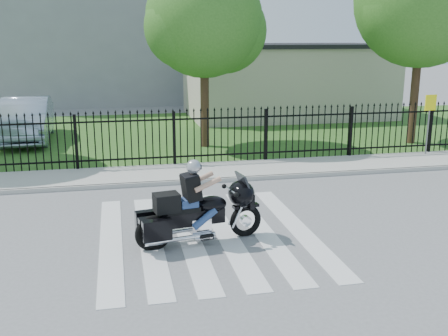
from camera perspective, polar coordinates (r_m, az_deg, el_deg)
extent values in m
plane|color=slate|center=(11.18, -1.82, -7.30)|extent=(120.00, 120.00, 0.00)
cube|color=#ADAAA3|center=(15.87, -4.96, -0.58)|extent=(40.00, 2.00, 0.12)
cube|color=#ADAAA3|center=(14.91, -4.50, -1.54)|extent=(40.00, 0.12, 0.12)
cube|color=#2C551D|center=(22.69, -7.11, 3.72)|extent=(40.00, 12.00, 0.02)
cube|color=black|center=(16.77, -5.40, 1.23)|extent=(26.00, 0.04, 0.05)
cube|color=black|center=(16.54, -5.49, 5.28)|extent=(26.00, 0.04, 0.05)
cylinder|color=#382316|center=(19.63, -2.13, 8.30)|extent=(0.32, 0.32, 4.16)
sphere|color=#30681D|center=(19.53, -2.20, 15.91)|extent=(4.20, 4.20, 4.20)
cylinder|color=#382316|center=(21.52, 20.13, 8.83)|extent=(0.32, 0.32, 4.80)
cube|color=#B8B299|center=(27.77, 6.78, 9.26)|extent=(10.00, 6.00, 3.50)
cube|color=black|center=(27.68, 6.89, 13.08)|extent=(10.20, 6.20, 0.20)
cube|color=gray|center=(36.32, -14.31, 16.79)|extent=(15.00, 10.00, 12.00)
torus|color=black|center=(11.03, 2.36, -5.74)|extent=(0.71, 0.25, 0.70)
torus|color=black|center=(10.43, -7.70, -7.06)|extent=(0.76, 0.28, 0.74)
cube|color=black|center=(10.56, -3.45, -5.39)|extent=(1.34, 0.47, 0.30)
ellipsoid|color=black|center=(10.61, -1.38, -3.94)|extent=(0.69, 0.51, 0.33)
cube|color=black|center=(10.44, -4.52, -4.52)|extent=(0.71, 0.43, 0.10)
cube|color=silver|center=(10.67, -2.65, -6.17)|extent=(0.45, 0.37, 0.30)
ellipsoid|color=black|center=(10.80, 1.90, -2.82)|extent=(0.66, 0.81, 0.55)
cube|color=black|center=(10.30, -6.27, -3.76)|extent=(0.55, 0.46, 0.37)
cube|color=navy|center=(10.44, -3.90, -3.82)|extent=(0.39, 0.36, 0.18)
sphere|color=#B0B2B9|center=(10.27, -3.32, 0.14)|extent=(0.29, 0.29, 0.29)
imported|color=#9BAAC3|center=(22.25, -20.76, 4.95)|extent=(1.99, 5.23, 1.70)
cylinder|color=slate|center=(19.31, 21.32, 4.30)|extent=(0.05, 0.05, 1.95)
cube|color=#FFF30D|center=(19.19, 21.57, 6.64)|extent=(0.44, 0.10, 0.53)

